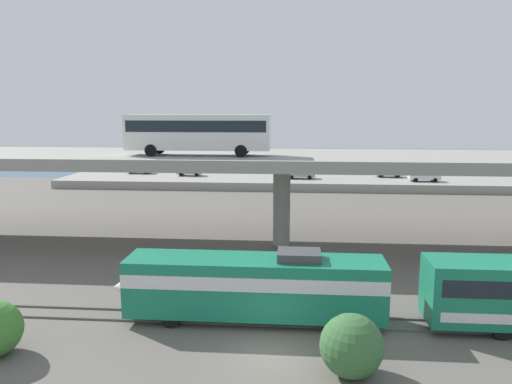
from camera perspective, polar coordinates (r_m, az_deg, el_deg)
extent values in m
plane|color=#605B54|center=(25.40, 1.45, -18.49)|extent=(260.00, 260.00, 0.00)
cube|color=#59544C|center=(28.29, 1.85, -15.27)|extent=(110.00, 0.12, 0.12)
cube|color=#59544C|center=(29.64, 2.00, -14.06)|extent=(110.00, 0.12, 0.12)
cube|color=#197A56|center=(28.25, -0.15, -10.86)|extent=(14.55, 3.00, 3.20)
cube|color=silver|center=(28.06, -0.15, -9.75)|extent=(14.55, 3.04, 0.77)
cone|color=silver|center=(29.84, -14.46, -10.69)|extent=(1.98, 2.85, 2.85)
cube|color=black|center=(29.00, -11.75, -8.64)|extent=(1.98, 2.70, 1.02)
cube|color=#3F3F42|center=(27.57, 5.04, -7.36)|extent=(2.40, 1.80, 0.50)
cylinder|color=black|center=(28.36, -9.88, -14.42)|extent=(0.96, 0.18, 0.96)
cylinder|color=black|center=(30.77, -8.60, -12.41)|extent=(0.96, 0.18, 0.96)
cylinder|color=black|center=(27.63, 9.38, -15.08)|extent=(0.96, 0.18, 0.96)
cylinder|color=black|center=(30.09, 8.97, -12.93)|extent=(0.96, 0.18, 0.96)
cylinder|color=black|center=(29.63, 26.81, -14.32)|extent=(0.92, 0.18, 0.92)
cylinder|color=black|center=(31.94, 24.98, -12.43)|extent=(0.92, 0.18, 0.92)
cube|color=gray|center=(42.61, 3.05, 3.78)|extent=(96.00, 11.84, 0.97)
cylinder|color=gray|center=(43.21, 3.00, -1.58)|extent=(1.50, 1.50, 7.14)
cube|color=silver|center=(41.37, -6.75, 6.93)|extent=(12.00, 2.55, 2.90)
cube|color=black|center=(41.35, -6.76, 7.65)|extent=(11.52, 2.59, 0.93)
cube|color=black|center=(42.94, -14.63, 7.25)|extent=(0.08, 2.30, 1.74)
cylinder|color=black|center=(41.20, -12.14, 4.75)|extent=(1.00, 0.26, 1.00)
cylinder|color=black|center=(43.52, -11.22, 5.03)|extent=(1.00, 0.26, 1.00)
cylinder|color=black|center=(39.70, -1.77, 4.78)|extent=(1.00, 0.26, 1.00)
cylinder|color=black|center=(42.10, -1.39, 5.06)|extent=(1.00, 0.26, 1.00)
cube|color=gray|center=(78.21, 3.77, 1.28)|extent=(71.83, 13.28, 1.23)
cube|color=#9E998C|center=(80.38, -7.71, 2.37)|extent=(4.06, 1.75, 0.70)
cube|color=#1E232B|center=(80.26, -7.57, 2.78)|extent=(1.79, 1.54, 0.48)
cylinder|color=black|center=(79.90, -8.71, 2.04)|extent=(0.64, 0.20, 0.64)
cylinder|color=black|center=(81.50, -8.44, 2.20)|extent=(0.64, 0.20, 0.64)
cylinder|color=black|center=(79.35, -6.94, 2.03)|extent=(0.64, 0.20, 0.64)
cylinder|color=black|center=(80.97, -6.70, 2.19)|extent=(0.64, 0.20, 0.64)
cube|color=#9E998C|center=(80.99, 15.18, 2.17)|extent=(4.15, 1.87, 0.70)
cube|color=#1E232B|center=(80.88, 15.05, 2.59)|extent=(1.83, 1.64, 0.48)
cylinder|color=black|center=(82.14, 15.94, 1.99)|extent=(0.64, 0.20, 0.64)
cylinder|color=black|center=(80.42, 16.18, 1.82)|extent=(0.64, 0.20, 0.64)
cylinder|color=black|center=(81.68, 14.17, 2.03)|extent=(0.64, 0.20, 0.64)
cylinder|color=black|center=(79.95, 14.37, 1.86)|extent=(0.64, 0.20, 0.64)
cube|color=#9E998C|center=(76.65, 5.20, 2.06)|extent=(4.50, 1.90, 0.70)
cube|color=#1E232B|center=(76.57, 5.04, 2.50)|extent=(1.98, 1.67, 0.48)
cylinder|color=black|center=(77.61, 6.22, 1.88)|extent=(0.64, 0.20, 0.64)
cylinder|color=black|center=(75.83, 6.26, 1.69)|extent=(0.64, 0.20, 0.64)
cylinder|color=black|center=(77.59, 4.16, 1.91)|extent=(0.64, 0.20, 0.64)
cylinder|color=black|center=(75.80, 4.15, 1.72)|extent=(0.64, 0.20, 0.64)
cube|color=silver|center=(77.62, 18.97, 1.67)|extent=(4.53, 1.85, 0.70)
cube|color=#1E232B|center=(77.60, 19.15, 2.10)|extent=(1.99, 1.63, 0.48)
cylinder|color=black|center=(76.49, 18.09, 1.34)|extent=(0.64, 0.20, 0.64)
cylinder|color=black|center=(78.18, 17.80, 1.53)|extent=(0.64, 0.20, 0.64)
cylinder|color=black|center=(77.19, 20.12, 1.30)|extent=(0.64, 0.20, 0.64)
cylinder|color=black|center=(78.87, 19.79, 1.49)|extent=(0.64, 0.20, 0.64)
cube|color=#9E998C|center=(84.81, -13.38, 2.57)|extent=(4.24, 1.74, 0.70)
cube|color=#1E232B|center=(84.68, -13.26, 2.97)|extent=(1.86, 1.53, 0.48)
cylinder|color=black|center=(84.49, -14.39, 2.26)|extent=(0.64, 0.20, 0.64)
cylinder|color=black|center=(86.04, -14.03, 2.41)|extent=(0.64, 0.20, 0.64)
cylinder|color=black|center=(83.67, -12.69, 2.26)|extent=(0.64, 0.20, 0.64)
cylinder|color=black|center=(85.24, -12.36, 2.40)|extent=(0.64, 0.20, 0.64)
cube|color=#385B7A|center=(101.09, 4.00, 2.83)|extent=(140.00, 36.00, 0.01)
sphere|color=#366636|center=(23.49, 11.06, -17.16)|extent=(2.90, 2.90, 2.90)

